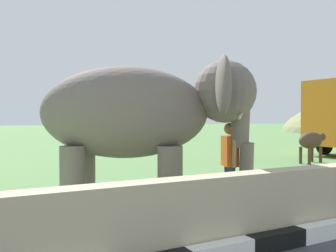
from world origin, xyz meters
name	(u,v)px	position (x,y,z in m)	size (l,w,h in m)	color
barrier_parapet	(149,224)	(2.00, 4.48, 0.50)	(28.00, 0.36, 1.00)	tan
elephant	(144,114)	(3.04, 6.87, 1.81)	(3.97, 3.40, 2.81)	#6A5F59
person_handler	(230,161)	(4.59, 6.30, 0.93)	(0.36, 0.62, 1.66)	navy
cow_near	(311,141)	(12.04, 10.74, 0.87)	(1.93, 0.93, 1.23)	#473323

